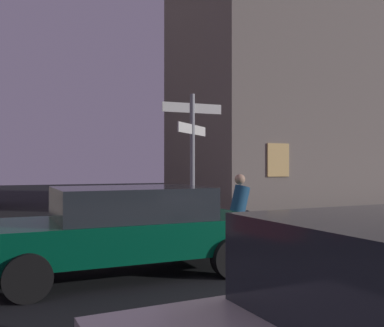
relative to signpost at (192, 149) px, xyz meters
The scene contains 6 objects.
ground_plane 6.43m from the signpost, 96.55° to the right, with size 80.00×80.00×0.00m, color black.
sidewalk_kerb 2.39m from the signpost, 130.19° to the left, with size 40.00×3.12×0.14m, color #9E9991.
signpost is the anchor object (origin of this frame).
car_near_left 4.04m from the signpost, 129.65° to the right, with size 4.74×2.22×1.43m.
cyclist 2.43m from the signpost, 80.08° to the right, with size 1.81×0.37×1.61m.
building_right_block 11.76m from the signpost, 39.80° to the left, with size 11.16×7.35×12.62m.
Camera 1 is at (-3.43, -3.97, 1.78)m, focal length 40.80 mm.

